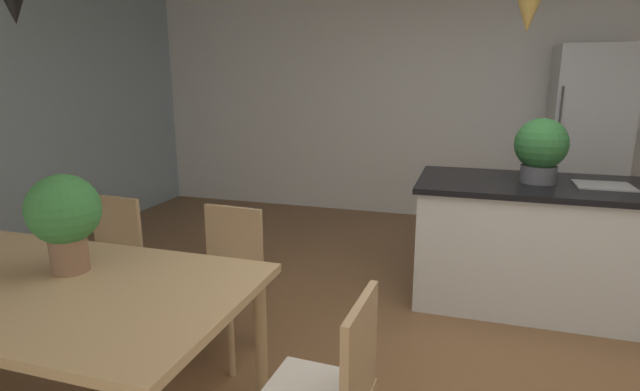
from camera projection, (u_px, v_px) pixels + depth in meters
The scene contains 10 objects.
ground_plane at pixel (480, 375), 2.75m from camera, with size 10.00×8.40×0.04m, color brown.
wall_back_kitchen at pixel (487, 103), 5.45m from camera, with size 10.00×0.12×2.70m, color white.
dining_table at pixel (38, 294), 2.13m from camera, with size 1.89×1.01×0.76m.
chair_far_left at pixel (105, 261), 3.11m from camera, with size 0.43×0.43×0.87m.
chair_far_right at pixel (224, 277), 2.87m from camera, with size 0.42×0.42×0.87m.
kitchen_island at pixel (569, 245), 3.46m from camera, with size 2.13×0.92×0.91m.
refrigerator at pixel (585, 145), 4.89m from camera, with size 0.70×0.67×1.93m.
pendant_over_island_main at pixel (528, 11), 3.21m from camera, with size 0.20×0.20×0.79m.
potted_plant_on_island at pixel (541, 148), 3.37m from camera, with size 0.36×0.36×0.45m.
potted_plant_on_table at pixel (64, 215), 2.16m from camera, with size 0.32×0.32×0.45m.
Camera 1 is at (-0.14, -2.59, 1.61)m, focal length 27.33 mm.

